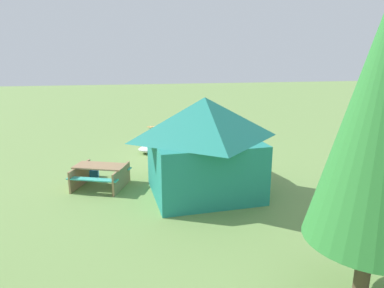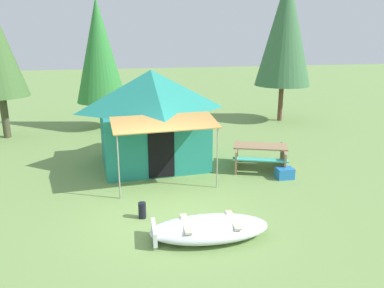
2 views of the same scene
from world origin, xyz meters
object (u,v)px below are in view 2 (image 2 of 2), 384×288
object	(u,v)px
fuel_can	(142,210)
pine_tree_back_left	(99,51)
picnic_table	(260,154)
pine_tree_far_center	(285,30)
cooler_box	(285,173)
canvas_cabin_tent	(152,116)
beached_rowboat	(209,228)

from	to	relation	value
fuel_can	pine_tree_back_left	xyz separation A→B (m)	(-0.87, 9.02, 3.19)
picnic_table	fuel_can	size ratio (longest dim) A/B	5.48
pine_tree_far_center	cooler_box	bearing A→B (deg)	-114.20
fuel_can	pine_tree_far_center	bearing A→B (deg)	49.39
canvas_cabin_tent	picnic_table	world-z (taller)	canvas_cabin_tent
beached_rowboat	pine_tree_back_left	size ratio (longest dim) A/B	0.46
pine_tree_back_left	picnic_table	bearing A→B (deg)	-53.64
cooler_box	canvas_cabin_tent	bearing A→B (deg)	148.96
cooler_box	fuel_can	xyz separation A→B (m)	(-4.29, -1.57, 0.03)
pine_tree_far_center	canvas_cabin_tent	bearing A→B (deg)	-143.43
canvas_cabin_tent	pine_tree_far_center	distance (m)	8.91
picnic_table	fuel_can	xyz separation A→B (m)	(-3.90, -2.54, -0.28)
picnic_table	canvas_cabin_tent	bearing A→B (deg)	159.65
beached_rowboat	fuel_can	bearing A→B (deg)	137.27
canvas_cabin_tent	cooler_box	xyz separation A→B (m)	(3.58, -2.15, -1.41)
canvas_cabin_tent	fuel_can	distance (m)	4.03
picnic_table	pine_tree_back_left	xyz separation A→B (m)	(-4.77, 6.48, 2.91)
beached_rowboat	canvas_cabin_tent	xyz separation A→B (m)	(-0.55, 4.89, 1.36)
canvas_cabin_tent	fuel_can	world-z (taller)	canvas_cabin_tent
picnic_table	pine_tree_back_left	world-z (taller)	pine_tree_back_left
beached_rowboat	fuel_can	xyz separation A→B (m)	(-1.26, 1.17, -0.02)
cooler_box	pine_tree_far_center	size ratio (longest dim) A/B	0.07
canvas_cabin_tent	fuel_can	bearing A→B (deg)	-100.79
fuel_can	pine_tree_back_left	world-z (taller)	pine_tree_back_left
fuel_can	pine_tree_far_center	xyz separation A→B (m)	(7.53, 8.78, 4.07)
beached_rowboat	pine_tree_back_left	bearing A→B (deg)	101.82
picnic_table	pine_tree_far_center	bearing A→B (deg)	59.83
picnic_table	cooler_box	world-z (taller)	picnic_table
beached_rowboat	fuel_can	world-z (taller)	beached_rowboat
canvas_cabin_tent	cooler_box	distance (m)	4.41
fuel_can	pine_tree_far_center	distance (m)	12.26
beached_rowboat	cooler_box	size ratio (longest dim) A/B	5.18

